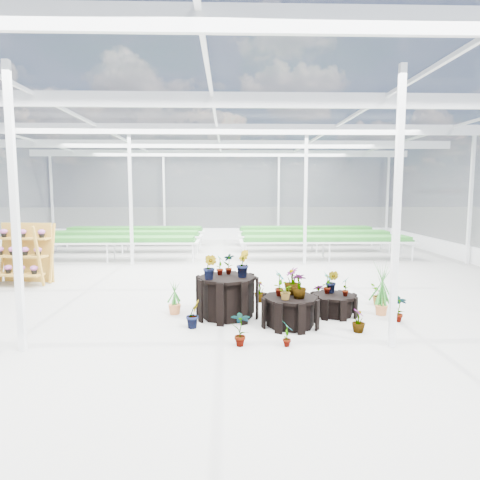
{
  "coord_description": "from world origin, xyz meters",
  "views": [
    {
      "loc": [
        0.3,
        -10.73,
        2.54
      ],
      "look_at": [
        0.62,
        0.19,
        1.3
      ],
      "focal_mm": 32.0,
      "sensor_mm": 36.0,
      "label": 1
    }
  ],
  "objects_px": {
    "plinth_low": "(333,305)",
    "shelf_rack": "(20,254)",
    "plinth_tall": "(227,297)",
    "plinth_mid": "(290,311)"
  },
  "relations": [
    {
      "from": "plinth_low",
      "to": "shelf_rack",
      "type": "xyz_separation_m",
      "value": [
        -7.86,
        3.16,
        0.62
      ]
    },
    {
      "from": "plinth_tall",
      "to": "plinth_mid",
      "type": "distance_m",
      "value": 1.35
    },
    {
      "from": "plinth_tall",
      "to": "shelf_rack",
      "type": "height_order",
      "value": "shelf_rack"
    },
    {
      "from": "plinth_tall",
      "to": "plinth_mid",
      "type": "relative_size",
      "value": 1.15
    },
    {
      "from": "plinth_mid",
      "to": "plinth_low",
      "type": "xyz_separation_m",
      "value": [
        1.0,
        0.7,
        -0.07
      ]
    },
    {
      "from": "plinth_tall",
      "to": "plinth_low",
      "type": "distance_m",
      "value": 2.21
    },
    {
      "from": "plinth_low",
      "to": "shelf_rack",
      "type": "height_order",
      "value": "shelf_rack"
    },
    {
      "from": "plinth_mid",
      "to": "shelf_rack",
      "type": "height_order",
      "value": "shelf_rack"
    },
    {
      "from": "plinth_tall",
      "to": "plinth_mid",
      "type": "height_order",
      "value": "plinth_tall"
    },
    {
      "from": "plinth_tall",
      "to": "plinth_low",
      "type": "height_order",
      "value": "plinth_tall"
    }
  ]
}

